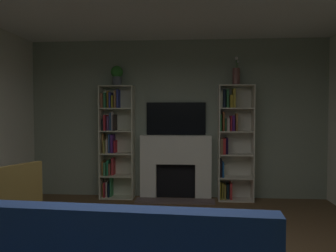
% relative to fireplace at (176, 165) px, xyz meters
% --- Properties ---
extents(wall_back_accent, '(5.49, 0.06, 2.86)m').
position_rel_fireplace_xyz_m(wall_back_accent, '(0.00, 0.14, 0.83)').
color(wall_back_accent, gray).
rests_on(wall_back_accent, ground_plane).
extents(fireplace, '(1.37, 0.52, 1.14)m').
position_rel_fireplace_xyz_m(fireplace, '(0.00, 0.00, 0.00)').
color(fireplace, white).
rests_on(fireplace, ground_plane).
extents(tv, '(1.07, 0.06, 0.59)m').
position_rel_fireplace_xyz_m(tv, '(0.00, 0.08, 0.83)').
color(tv, black).
rests_on(tv, fireplace).
extents(bookshelf_left, '(0.61, 0.32, 2.02)m').
position_rel_fireplace_xyz_m(bookshelf_left, '(-1.12, -0.00, 0.45)').
color(bookshelf_left, beige).
rests_on(bookshelf_left, ground_plane).
extents(bookshelf_right, '(0.61, 0.33, 2.02)m').
position_rel_fireplace_xyz_m(bookshelf_right, '(0.99, -0.01, 0.45)').
color(bookshelf_right, silver).
rests_on(bookshelf_right, ground_plane).
extents(potted_plant, '(0.22, 0.22, 0.36)m').
position_rel_fireplace_xyz_m(potted_plant, '(-1.06, -0.04, 1.62)').
color(potted_plant, '#51555C').
rests_on(potted_plant, bookshelf_left).
extents(vase_with_flowers, '(0.13, 0.13, 0.50)m').
position_rel_fireplace_xyz_m(vase_with_flowers, '(1.06, -0.04, 1.59)').
color(vase_with_flowers, brown).
rests_on(vase_with_flowers, bookshelf_right).
extents(armchair, '(0.85, 0.87, 1.04)m').
position_rel_fireplace_xyz_m(armchair, '(-1.63, -2.77, -0.09)').
color(armchair, brown).
rests_on(armchair, ground_plane).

